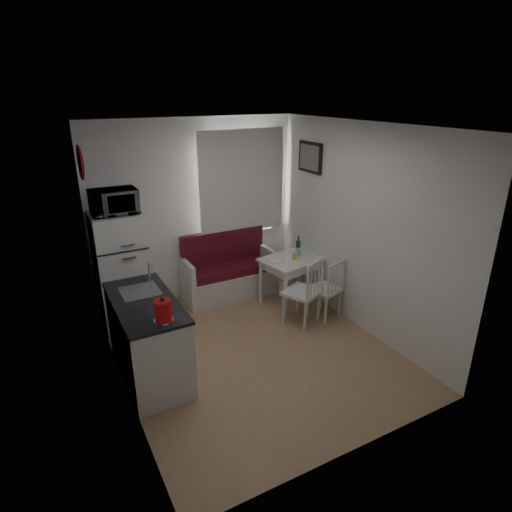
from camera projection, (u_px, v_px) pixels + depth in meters
The scene contains 22 objects.
floor at pixel (254, 351), 5.14m from camera, with size 3.00×3.50×0.02m, color tan.
ceiling at pixel (253, 126), 4.19m from camera, with size 3.00×3.50×0.02m, color white.
wall_back at pixel (196, 212), 6.10m from camera, with size 3.00×0.02×2.60m, color white.
wall_front at pixel (362, 321), 3.23m from camera, with size 3.00×0.02×2.60m, color white.
wall_left at pixel (112, 276), 4.00m from camera, with size 0.02×3.50×2.60m, color white.
wall_right at pixel (360, 230), 5.33m from camera, with size 0.02×3.50×2.60m, color white.
window at pixel (241, 185), 6.27m from camera, with size 1.22×0.06×1.47m, color white.
curtain at pixel (243, 182), 6.19m from camera, with size 1.35×0.02×1.50m, color white.
kitchen_counter at pixel (148, 338), 4.57m from camera, with size 0.62×1.32×1.16m.
wall_sign at pixel (81, 163), 4.90m from camera, with size 0.40×0.40×0.03m, color #1B22A5.
picture_frame at pixel (310, 157), 5.95m from camera, with size 0.04×0.52×0.42m, color black.
bench at pixel (228, 275), 6.42m from camera, with size 1.37×0.53×0.98m.
dining_table at pixel (294, 263), 6.13m from camera, with size 1.01×0.79×0.69m.
chair_left at pixel (306, 286), 5.49m from camera, with size 0.57×0.57×0.50m.
chair_right at pixel (329, 284), 5.68m from camera, with size 0.49×0.48×0.45m.
fridge at pixel (122, 270), 5.49m from camera, with size 0.61×0.61×1.53m, color white.
microwave at pixel (114, 202), 5.11m from camera, with size 0.54×0.37×0.30m, color white.
kettle at pixel (163, 311), 3.95m from camera, with size 0.19×0.19×0.25m, color red.
wine_bottle at pixel (298, 245), 6.19m from camera, with size 0.07×0.07×0.28m, color #164421, non-canonical shape.
drinking_glass_orange at pixel (294, 256), 6.02m from camera, with size 0.06×0.06×0.09m, color yellow.
drinking_glass_blue at pixel (297, 252), 6.16m from camera, with size 0.06×0.06×0.10m, color #7BBBD1.
plate at pixel (276, 260), 5.98m from camera, with size 0.25×0.25×0.02m, color white.
Camera 1 is at (-2.05, -3.86, 2.93)m, focal length 30.00 mm.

